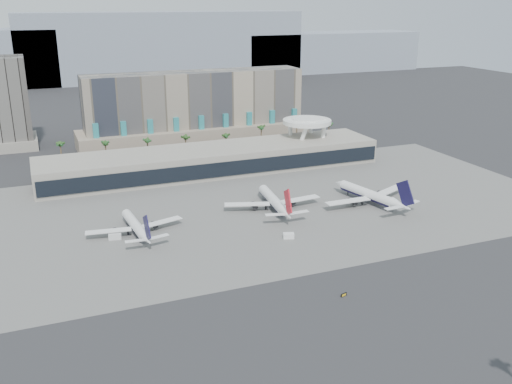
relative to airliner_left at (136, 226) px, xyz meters
name	(u,v)px	position (x,y,z in m)	size (l,w,h in m)	color
ground	(314,259)	(51.13, -43.42, -3.27)	(900.00, 900.00, 0.00)	#232326
apron_pad	(254,206)	(51.13, 11.58, -3.24)	(260.00, 130.00, 0.06)	#5B5B59
mountain_ridge	(134,52)	(79.01, 426.58, 26.62)	(680.00, 60.00, 70.00)	gray
hotel	(196,114)	(61.13, 130.99, 13.54)	(140.00, 30.00, 42.00)	gray
office_tower	(5,109)	(-43.87, 156.58, 19.67)	(30.00, 30.00, 52.00)	black
terminal	(213,159)	(51.13, 66.42, 3.25)	(170.00, 32.50, 14.50)	#ACA597
saucer_structure	(307,124)	(106.13, 72.58, 15.19)	(26.00, 26.00, 21.89)	white
palm_row	(206,135)	(58.13, 101.58, 7.23)	(157.80, 2.80, 13.10)	brown
airliner_left	(136,226)	(0.00, 0.00, 0.00)	(36.37, 37.55, 12.96)	white
airliner_centre	(274,201)	(57.50, 4.94, 0.42)	(40.95, 42.35, 14.64)	white
airliner_right	(370,195)	(97.84, -3.87, 0.64)	(42.61, 44.30, 15.48)	white
service_vehicle_a	(115,236)	(-8.05, -2.20, -2.17)	(4.50, 2.20, 2.20)	silver
service_vehicle_b	(289,236)	(50.35, -24.73, -2.27)	(3.89, 2.22, 2.00)	silver
taxiway_sign	(344,295)	(47.33, -69.28, -2.78)	(2.16, 0.88, 0.98)	black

